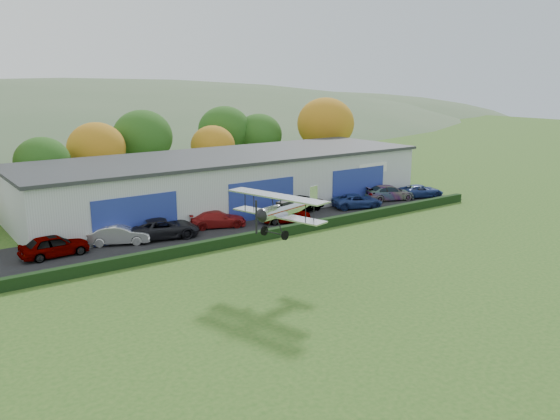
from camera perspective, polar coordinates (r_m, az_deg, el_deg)
ground at (r=32.74m, az=12.73°, el=-9.80°), size 300.00×300.00×0.00m
apron at (r=49.86m, az=-3.11°, el=-1.42°), size 48.00×9.00×0.05m
hedge at (r=45.92m, az=0.12°, el=-2.20°), size 46.00×0.60×0.80m
hangar at (r=56.13m, az=-5.27°, el=2.96°), size 40.60×12.60×5.30m
tree_belt at (r=65.20m, az=-14.21°, el=6.67°), size 75.70×13.22×10.12m
car_0 at (r=43.70m, az=-21.91°, el=-3.36°), size 4.88×2.16×1.63m
car_1 at (r=45.31m, az=-15.99°, el=-2.39°), size 4.94×3.46×1.55m
car_2 at (r=46.15m, az=-11.77°, el=-1.81°), size 6.26×3.86×1.62m
car_3 at (r=48.78m, az=-6.38°, el=-0.91°), size 5.34×3.56×1.44m
car_4 at (r=50.00m, az=0.58°, el=-0.42°), size 4.83×3.28×1.53m
car_5 at (r=53.88m, az=2.36°, el=0.63°), size 5.26×3.27×1.64m
car_6 at (r=56.21m, az=7.85°, el=0.92°), size 5.49×3.96×1.39m
car_7 at (r=60.39m, az=11.01°, el=1.74°), size 5.82×3.87×1.57m
car_8 at (r=62.59m, az=14.08°, el=1.88°), size 5.31×3.86×1.34m
biplane at (r=34.56m, az=0.58°, el=0.26°), size 6.15×6.97×2.60m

